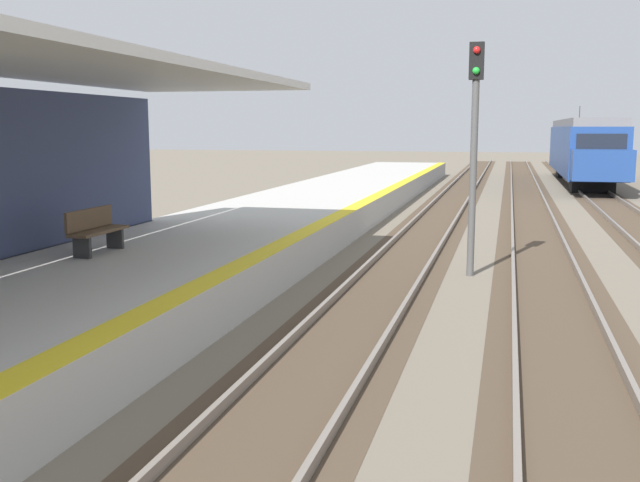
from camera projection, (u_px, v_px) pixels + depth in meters
station_platform at (150, 274)px, 14.63m from camera, size 5.00×80.00×0.91m
track_pair_nearest_platform at (397, 268)px, 17.43m from camera, size 2.34×120.00×0.16m
track_pair_middle at (546, 275)px, 16.59m from camera, size 2.34×120.00×0.16m
approaching_train at (584, 148)px, 43.81m from camera, size 2.93×19.60×4.76m
rail_signal_post at (474, 135)px, 16.26m from camera, size 0.32×0.34×5.20m
platform_bench at (95, 229)px, 14.39m from camera, size 0.45×1.60×0.88m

